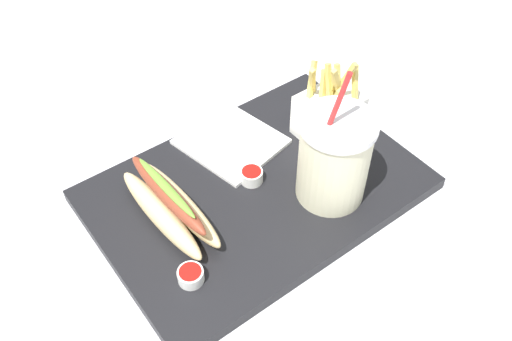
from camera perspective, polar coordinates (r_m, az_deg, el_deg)
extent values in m
cube|color=silver|center=(0.82, 0.00, -2.86)|extent=(2.40, 2.40, 0.02)
cube|color=black|center=(0.81, 0.00, -1.94)|extent=(0.45, 0.31, 0.02)
cylinder|color=beige|center=(0.75, 7.94, 0.94)|extent=(0.10, 0.10, 0.12)
cylinder|color=white|center=(0.70, 8.49, 4.71)|extent=(0.10, 0.10, 0.01)
cylinder|color=red|center=(0.67, 8.49, 7.09)|extent=(0.02, 0.02, 0.08)
cube|color=white|center=(0.86, 7.40, 5.62)|extent=(0.09, 0.07, 0.07)
cube|color=#E5C660|center=(0.83, 7.77, 8.13)|extent=(0.02, 0.03, 0.08)
cube|color=#E5C660|center=(0.82, 7.52, 8.36)|extent=(0.01, 0.03, 0.08)
cube|color=#E5C660|center=(0.81, 8.47, 8.22)|extent=(0.04, 0.01, 0.08)
cube|color=#E5C660|center=(0.86, 8.35, 8.88)|extent=(0.01, 0.02, 0.06)
cube|color=#E5C660|center=(0.82, 8.09, 7.07)|extent=(0.01, 0.03, 0.05)
cube|color=#E5C660|center=(0.81, 8.02, 6.72)|extent=(0.03, 0.02, 0.06)
cube|color=#E5C660|center=(0.82, 5.79, 8.92)|extent=(0.03, 0.03, 0.07)
cube|color=#E5C660|center=(0.83, 5.63, 8.51)|extent=(0.04, 0.03, 0.07)
cube|color=#E5C660|center=(0.83, 9.90, 8.40)|extent=(0.02, 0.03, 0.07)
cube|color=#E5C660|center=(0.82, 8.74, 8.70)|extent=(0.02, 0.03, 0.09)
cube|color=#E5C660|center=(0.83, 6.85, 8.17)|extent=(0.02, 0.02, 0.06)
ellipsoid|color=#E5C689|center=(0.75, -9.75, -4.39)|extent=(0.04, 0.19, 0.04)
ellipsoid|color=#E5C689|center=(0.76, -7.90, -3.33)|extent=(0.04, 0.19, 0.04)
ellipsoid|color=brown|center=(0.73, -9.08, -2.36)|extent=(0.03, 0.17, 0.02)
ellipsoid|color=#6B9E33|center=(0.72, -9.20, -1.69)|extent=(0.02, 0.13, 0.01)
cylinder|color=white|center=(0.70, -6.70, -10.65)|extent=(0.03, 0.03, 0.02)
cylinder|color=#B2140F|center=(0.69, -6.75, -10.35)|extent=(0.03, 0.03, 0.01)
cylinder|color=white|center=(0.79, -0.70, -0.70)|extent=(0.03, 0.03, 0.02)
cylinder|color=#B2140F|center=(0.79, -0.71, -0.33)|extent=(0.03, 0.03, 0.01)
cube|color=white|center=(0.86, -2.58, 2.99)|extent=(0.15, 0.16, 0.01)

